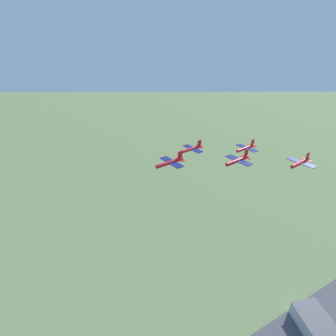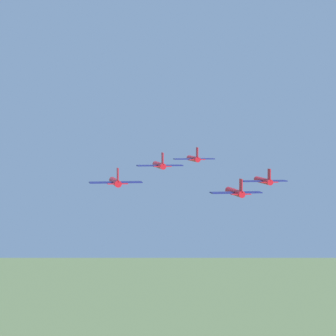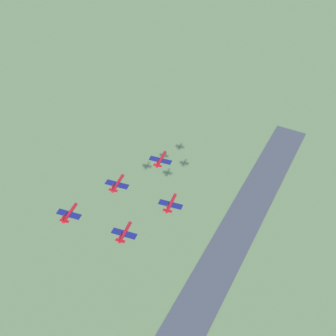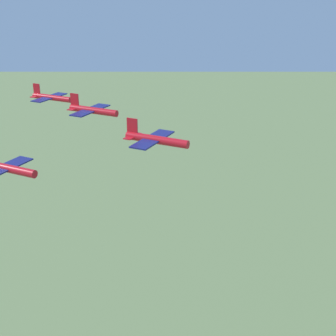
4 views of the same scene
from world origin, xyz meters
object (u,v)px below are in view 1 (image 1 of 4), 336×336
at_px(jet_1, 238,160).
at_px(jet_3, 301,162).
at_px(jet_4, 246,148).
at_px(hangar, 313,322).
at_px(jet_0, 171,162).
at_px(jet_2, 192,149).

xyz_separation_m(jet_1, jet_3, (-1.53, -19.12, -1.69)).
relative_size(jet_1, jet_4, 1.00).
relative_size(hangar, jet_0, 3.34).
bearing_deg(jet_0, jet_4, -90.00).
height_order(jet_2, jet_3, jet_3).
bearing_deg(jet_1, jet_4, -59.53).
height_order(jet_0, jet_1, jet_0).
relative_size(jet_2, jet_4, 1.00).
bearing_deg(jet_2, jet_1, -180.00).
bearing_deg(jet_2, jet_0, 120.47).
bearing_deg(jet_3, jet_2, 29.54).
height_order(jet_2, jet_4, jet_2).
height_order(jet_0, jet_2, jet_0).
relative_size(jet_2, jet_3, 1.00).
distance_m(jet_1, jet_4, 19.51).
xyz_separation_m(jet_1, jet_4, (15.97, -10.63, -3.59)).
height_order(jet_0, jet_3, jet_0).
relative_size(jet_0, jet_1, 1.00).
distance_m(jet_3, jet_4, 19.54).
relative_size(hangar, jet_4, 3.34).
bearing_deg(hangar, jet_2, 100.04).
bearing_deg(jet_2, jet_4, -120.47).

